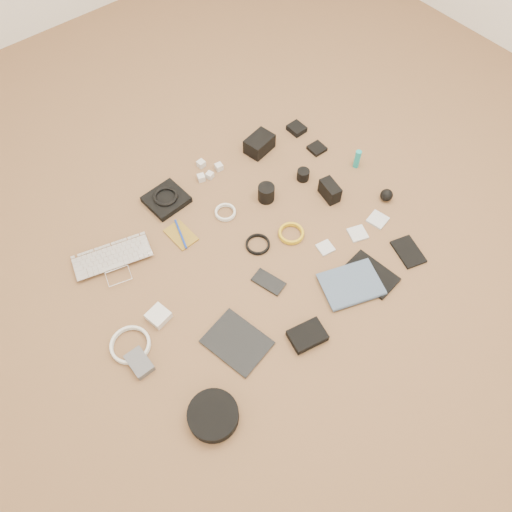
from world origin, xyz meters
TOP-DOWN VIEW (x-y plane):
  - laptop at (-0.49, 0.30)m, footprint 0.37×0.31m
  - headphone_pouch at (-0.13, 0.46)m, footprint 0.18×0.17m
  - headphones at (-0.13, 0.46)m, footprint 0.15×0.15m
  - charger_a at (0.11, 0.45)m, footprint 0.04×0.04m
  - charger_b at (0.12, 0.54)m, footprint 0.04×0.04m
  - charger_c at (0.17, 0.47)m, footprint 0.04×0.04m
  - charger_d at (0.07, 0.47)m, footprint 0.04×0.04m
  - dslr_camera at (0.40, 0.44)m, footprint 0.15×0.12m
  - lens_pouch at (0.63, 0.43)m, footprint 0.07×0.08m
  - notebook_olive at (-0.19, 0.27)m, footprint 0.10×0.14m
  - pen_blue at (-0.19, 0.27)m, footprint 0.06×0.16m
  - cable_white_a at (0.03, 0.24)m, footprint 0.10×0.10m
  - lens_a at (0.23, 0.19)m, footprint 0.10×0.10m
  - lens_b at (0.44, 0.17)m, footprint 0.07×0.07m
  - card_reader at (0.62, 0.26)m, footprint 0.08×0.08m
  - power_brick at (-0.48, -0.00)m, footprint 0.09×0.09m
  - cable_white_b at (-0.63, -0.03)m, footprint 0.18×0.18m
  - cable_black at (0.03, 0.01)m, footprint 0.13×0.13m
  - cable_yellow at (0.18, -0.04)m, footprint 0.14×0.14m
  - flash at (0.46, 0.02)m, footprint 0.08×0.11m
  - lens_cleaner at (0.69, 0.07)m, footprint 0.03×0.03m
  - battery_charger at (-0.64, -0.12)m, footprint 0.07×0.11m
  - tablet at (-0.31, -0.28)m, footprint 0.22×0.26m
  - phone at (-0.05, -0.16)m, footprint 0.10×0.15m
  - filter_case_left at (0.25, -0.18)m, footprint 0.07×0.07m
  - filter_case_mid at (0.41, -0.22)m, footprint 0.10×0.10m
  - filter_case_right at (0.53, -0.22)m, footprint 0.09×0.09m
  - air_blower at (0.65, -0.16)m, footprint 0.06×0.06m
  - headphone_case at (-0.55, -0.45)m, footprint 0.21×0.21m
  - drive_case at (-0.09, -0.43)m, footprint 0.15×0.12m
  - paperback at (0.17, -0.46)m, footprint 0.28×0.25m
  - notebook_black_a at (0.30, -0.40)m, footprint 0.15×0.22m
  - notebook_black_b at (0.51, -0.42)m, footprint 0.13×0.17m

SIDE VIEW (x-z plane):
  - notebook_olive at x=-0.19m, z-range 0.00..0.01m
  - filter_case_left at x=0.25m, z-range 0.00..0.01m
  - cable_black at x=0.03m, z-range 0.00..0.01m
  - filter_case_mid at x=0.41m, z-range 0.00..0.01m
  - phone at x=-0.05m, z-range 0.00..0.01m
  - tablet at x=-0.31m, z-range 0.00..0.01m
  - filter_case_right at x=0.53m, z-range 0.00..0.01m
  - cable_white_a at x=0.03m, z-range 0.00..0.01m
  - notebook_black_b at x=0.51m, z-range 0.00..0.01m
  - cable_yellow at x=0.18m, z-range 0.00..0.01m
  - cable_white_b at x=-0.63m, z-range 0.00..0.01m
  - notebook_black_a at x=0.30m, z-range 0.00..0.01m
  - card_reader at x=0.62m, z-range 0.00..0.02m
  - paperback at x=0.17m, z-range 0.00..0.02m
  - pen_blue at x=-0.19m, z-range 0.01..0.02m
  - laptop at x=-0.49m, z-range 0.00..0.03m
  - charger_a at x=0.11m, z-range 0.00..0.03m
  - lens_pouch at x=0.63m, z-range 0.00..0.03m
  - battery_charger at x=-0.64m, z-range 0.00..0.03m
  - headphone_pouch at x=-0.13m, z-range 0.00..0.03m
  - charger_d at x=0.07m, z-range 0.00..0.03m
  - charger_c at x=0.17m, z-range 0.00..0.03m
  - charger_b at x=0.12m, z-range 0.00..0.03m
  - power_brick at x=-0.48m, z-range 0.00..0.03m
  - drive_case at x=-0.09m, z-range 0.00..0.03m
  - headphone_case at x=-0.55m, z-range 0.00..0.05m
  - lens_b at x=0.44m, z-range 0.00..0.05m
  - air_blower at x=0.65m, z-range 0.00..0.06m
  - headphones at x=-0.13m, z-range 0.03..0.04m
  - dslr_camera at x=0.40m, z-range 0.00..0.08m
  - flash at x=0.46m, z-range 0.00..0.08m
  - lens_a at x=0.23m, z-range 0.00..0.08m
  - lens_cleaner at x=0.69m, z-range 0.00..0.10m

